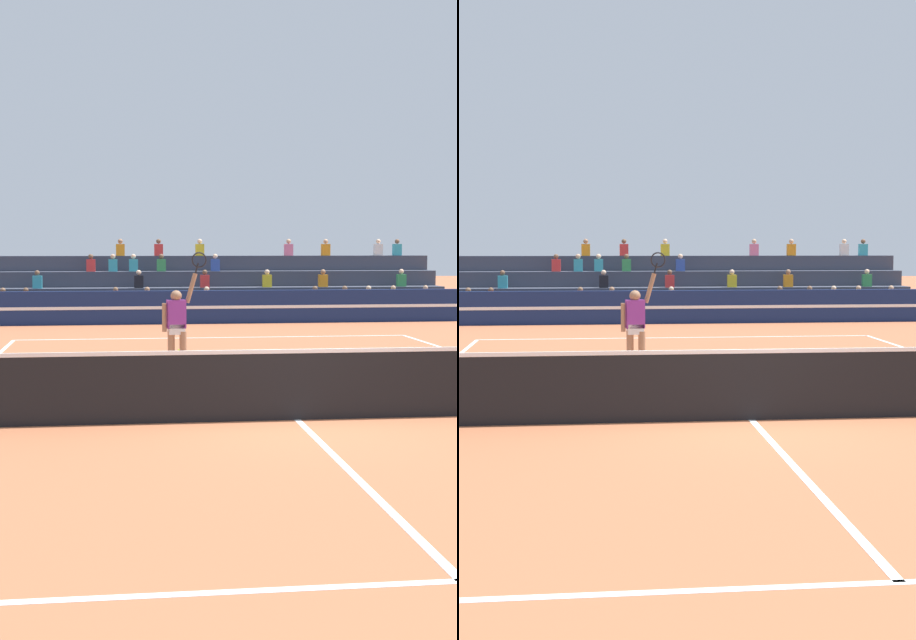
{
  "view_description": "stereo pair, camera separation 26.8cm",
  "coord_description": "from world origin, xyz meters",
  "views": [
    {
      "loc": [
        -2.6,
        -12.84,
        2.59
      ],
      "look_at": [
        -0.45,
        4.76,
        1.1
      ],
      "focal_mm": 50.0,
      "sensor_mm": 36.0,
      "label": 1
    },
    {
      "loc": [
        -2.33,
        -12.87,
        2.59
      ],
      "look_at": [
        -0.45,
        4.76,
        1.1
      ],
      "focal_mm": 50.0,
      "sensor_mm": 36.0,
      "label": 2
    }
  ],
  "objects": [
    {
      "name": "court_lines",
      "position": [
        0.0,
        0.0,
        0.0
      ],
      "size": [
        11.1,
        23.9,
        0.01
      ],
      "color": "white",
      "rests_on": "ground"
    },
    {
      "name": "bleacher_stand",
      "position": [
        0.0,
        19.61,
        0.83
      ],
      "size": [
        18.17,
        3.8,
        2.83
      ],
      "color": "#383D4C",
      "rests_on": "ground"
    },
    {
      "name": "tennis_ball",
      "position": [
        -1.19,
        8.71,
        0.03
      ],
      "size": [
        0.07,
        0.07,
        0.07
      ],
      "primitive_type": "sphere",
      "color": "#C6DB33",
      "rests_on": "ground"
    },
    {
      "name": "tennis_net",
      "position": [
        0.0,
        0.0,
        0.54
      ],
      "size": [
        12.0,
        0.1,
        1.1
      ],
      "color": "#2D6B38",
      "rests_on": "ground"
    },
    {
      "name": "ground_plane",
      "position": [
        0.0,
        0.0,
        0.0
      ],
      "size": [
        120.0,
        120.0,
        0.0
      ],
      "primitive_type": "plane",
      "color": "#AD603D"
    },
    {
      "name": "tennis_player",
      "position": [
        -1.49,
        4.59,
        0.99
      ],
      "size": [
        0.93,
        0.32,
        2.5
      ],
      "color": "#9E7051",
      "rests_on": "ground"
    },
    {
      "name": "sponsor_banner_wall",
      "position": [
        0.0,
        16.45,
        0.55
      ],
      "size": [
        18.0,
        0.26,
        1.1
      ],
      "color": "navy",
      "rests_on": "ground"
    }
  ]
}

